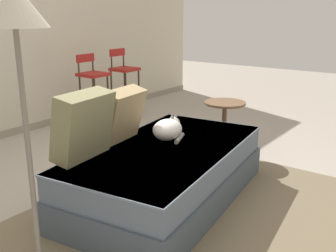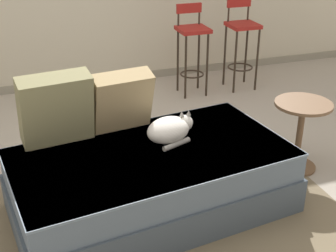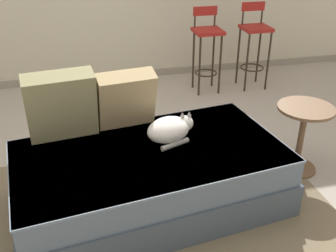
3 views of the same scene
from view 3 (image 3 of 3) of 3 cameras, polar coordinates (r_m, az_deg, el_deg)
ground_plane at (r=3.26m, az=-3.81°, el=-6.83°), size 16.00×16.00×0.00m
wall_baseboard_trim at (r=5.19m, az=-8.04°, el=7.22°), size 8.00×0.02×0.09m
area_rug at (r=2.72m, az=-1.18°, el=-14.98°), size 2.55×2.11×0.01m
couch at (r=2.80m, az=-2.53°, el=-7.48°), size 1.97×1.25×0.46m
throw_pillow_corner at (r=2.83m, az=-15.25°, el=2.91°), size 0.51×0.32×0.50m
throw_pillow_middle at (r=2.91m, az=-6.15°, el=3.92°), size 0.45×0.32×0.45m
cat at (r=2.76m, az=0.33°, el=-0.48°), size 0.39×0.34×0.20m
bar_stool_near_window at (r=4.65m, az=5.68°, el=12.01°), size 0.32×0.32×0.97m
bar_stool_by_doorway at (r=4.86m, az=12.41°, el=12.19°), size 0.32×0.32×1.00m
side_table at (r=3.30m, az=18.92°, el=-0.50°), size 0.44×0.44×0.57m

